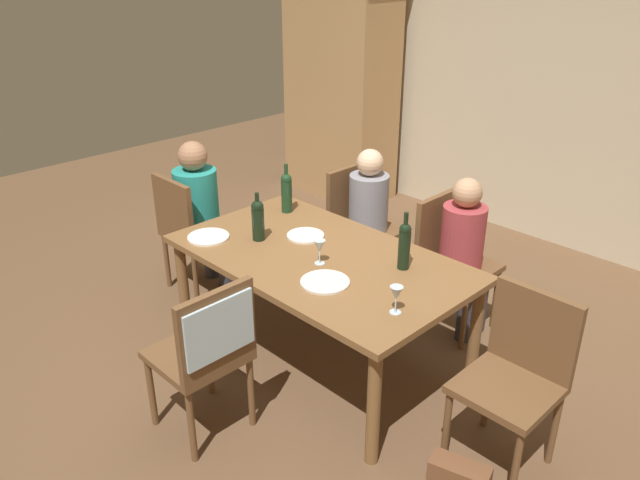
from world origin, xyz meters
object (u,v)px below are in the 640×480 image
(chair_far_right, at_px, (449,253))
(wine_glass_near_left, at_px, (320,247))
(dinner_plate_host, at_px, (306,236))
(wine_bottle_tall_green, at_px, (287,191))
(chair_far_left, at_px, (359,219))
(dinner_plate_guest_left, at_px, (325,282))
(wine_bottle_dark_red, at_px, (258,219))
(wine_glass_centre, at_px, (396,294))
(armoire_cabinet, at_px, (341,88))
(wine_bottle_short_olive, at_px, (404,244))
(person_man_guest, at_px, (200,206))
(person_woman_host, at_px, (465,245))
(dinner_plate_guest_right, at_px, (208,237))
(chair_left_end, at_px, (189,226))
(person_man_bearded, at_px, (371,210))
(dining_table, at_px, (320,266))
(chair_right_end, at_px, (518,369))
(chair_near, at_px, (209,343))

(chair_far_right, height_order, wine_glass_near_left, chair_far_right)
(dinner_plate_host, bearing_deg, wine_bottle_tall_green, 153.74)
(chair_far_left, distance_m, dinner_plate_guest_left, 1.36)
(wine_bottle_dark_red, bearing_deg, wine_glass_centre, -3.24)
(armoire_cabinet, distance_m, wine_bottle_short_olive, 3.20)
(chair_far_right, relative_size, dinner_plate_guest_left, 3.38)
(person_man_guest, distance_m, wine_glass_centre, 2.02)
(person_woman_host, xyz_separation_m, wine_bottle_short_olive, (0.02, -0.68, 0.24))
(wine_bottle_dark_red, height_order, dinner_plate_guest_right, wine_bottle_dark_red)
(dinner_plate_host, height_order, dinner_plate_guest_left, same)
(chair_left_end, relative_size, dinner_plate_guest_left, 3.38)
(wine_glass_near_left, relative_size, dinner_plate_host, 0.63)
(chair_far_left, xyz_separation_m, wine_bottle_dark_red, (0.07, -1.02, 0.33))
(armoire_cabinet, height_order, chair_left_end, armoire_cabinet)
(person_man_bearded, distance_m, dinner_plate_guest_right, 1.27)
(person_woman_host, bearing_deg, chair_left_end, -59.99)
(chair_left_end, xyz_separation_m, dinner_plate_guest_left, (1.54, -0.13, 0.20))
(chair_far_right, height_order, wine_bottle_tall_green, wine_bottle_tall_green)
(person_man_bearded, distance_m, wine_glass_centre, 1.56)
(wine_bottle_short_olive, bearing_deg, dining_table, -153.63)
(wine_bottle_tall_green, xyz_separation_m, wine_bottle_dark_red, (0.21, -0.43, -0.01))
(person_man_bearded, xyz_separation_m, wine_bottle_dark_red, (-0.05, -1.02, 0.23))
(dining_table, xyz_separation_m, dinner_plate_host, (-0.25, 0.12, 0.08))
(chair_right_end, relative_size, wine_bottle_dark_red, 2.95)
(wine_bottle_tall_green, xyz_separation_m, dinner_plate_guest_right, (-0.03, -0.64, -0.14))
(armoire_cabinet, height_order, wine_glass_centre, armoire_cabinet)
(chair_near, height_order, wine_bottle_dark_red, wine_bottle_dark_red)
(dining_table, xyz_separation_m, wine_glass_near_left, (0.07, -0.08, 0.18))
(wine_glass_near_left, distance_m, dinner_plate_guest_right, 0.79)
(chair_far_right, distance_m, dinner_plate_guest_right, 1.59)
(chair_left_end, distance_m, dinner_plate_guest_right, 0.69)
(person_man_guest, height_order, wine_bottle_dark_red, person_man_guest)
(chair_left_end, height_order, chair_near, same)
(chair_right_end, height_order, person_woman_host, person_woman_host)
(dinner_plate_guest_left, bearing_deg, wine_bottle_short_olive, 67.02)
(person_man_bearded, xyz_separation_m, wine_bottle_tall_green, (-0.26, -0.59, 0.24))
(dinner_plate_guest_left, xyz_separation_m, dinner_plate_guest_right, (-0.93, -0.11, 0.00))
(chair_far_right, relative_size, wine_bottle_dark_red, 2.95)
(chair_far_right, distance_m, person_man_guest, 1.82)
(chair_far_left, distance_m, dinner_plate_host, 0.84)
(dinner_plate_host, bearing_deg, person_man_guest, -174.78)
(chair_far_left, xyz_separation_m, dinner_plate_host, (0.24, -0.78, 0.20))
(dinner_plate_host, distance_m, dinner_plate_guest_left, 0.62)
(chair_right_end, bearing_deg, person_man_bearded, -26.11)
(dining_table, distance_m, wine_bottle_short_olive, 0.55)
(chair_left_end, relative_size, wine_bottle_tall_green, 2.67)
(person_man_bearded, distance_m, wine_bottle_dark_red, 1.04)
(chair_right_end, bearing_deg, wine_glass_near_left, 7.79)
(wine_bottle_dark_red, height_order, wine_glass_centre, wine_bottle_dark_red)
(armoire_cabinet, height_order, dining_table, armoire_cabinet)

